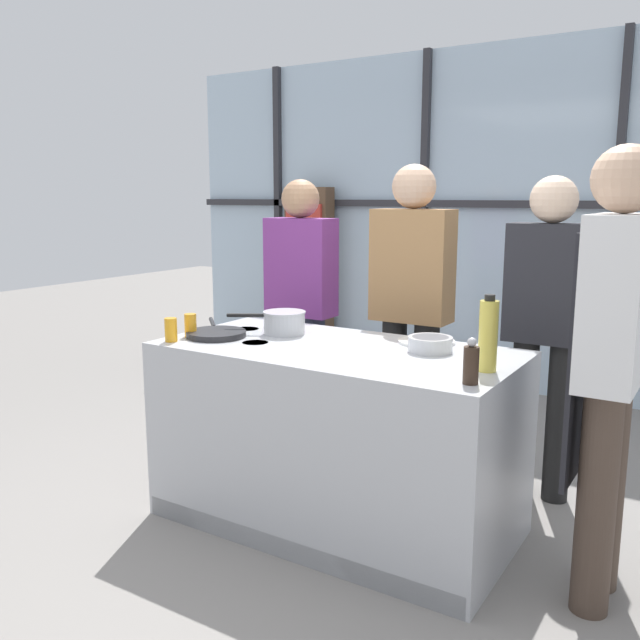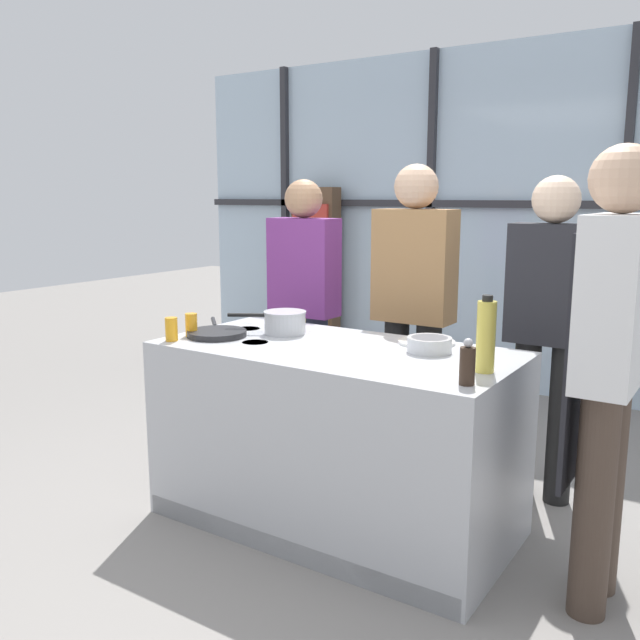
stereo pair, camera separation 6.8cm
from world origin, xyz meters
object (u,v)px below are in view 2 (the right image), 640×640
(spectator_far_left, at_px, (304,297))
(juice_glass_far, at_px, (191,325))
(spectator_center_right, at_px, (549,319))
(spectator_center_left, at_px, (414,300))
(saucepan, at_px, (284,322))
(oil_bottle, at_px, (486,336))
(pepper_grinder, at_px, (467,364))
(chef, at_px, (609,354))
(frying_pan, at_px, (217,333))
(juice_glass_near, at_px, (171,329))
(white_plate, at_px, (426,342))
(mixing_bowl, at_px, (429,344))

(spectator_far_left, xyz_separation_m, juice_glass_far, (0.01, -1.04, -0.02))
(spectator_center_right, bearing_deg, spectator_center_left, 0.00)
(saucepan, height_order, oil_bottle, oil_bottle)
(oil_bottle, bearing_deg, pepper_grinder, -87.41)
(spectator_center_left, bearing_deg, chef, 145.24)
(chef, height_order, spectator_center_right, chef)
(chef, xyz_separation_m, frying_pan, (-1.86, -0.12, -0.11))
(frying_pan, relative_size, juice_glass_far, 3.74)
(spectator_far_left, bearing_deg, pepper_grinder, 143.74)
(spectator_center_right, relative_size, pepper_grinder, 9.40)
(frying_pan, xyz_separation_m, pepper_grinder, (1.41, -0.16, 0.06))
(spectator_center_left, distance_m, oil_bottle, 1.18)
(pepper_grinder, height_order, juice_glass_near, pepper_grinder)
(white_plate, xyz_separation_m, oil_bottle, (0.43, -0.37, 0.14))
(saucepan, bearing_deg, pepper_grinder, -19.09)
(spectator_far_left, distance_m, juice_glass_near, 1.18)
(spectator_far_left, relative_size, spectator_center_left, 0.96)
(spectator_center_left, relative_size, juice_glass_far, 15.14)
(oil_bottle, bearing_deg, white_plate, 139.14)
(chef, distance_m, white_plate, 0.94)
(spectator_center_right, height_order, white_plate, spectator_center_right)
(saucepan, distance_m, juice_glass_far, 0.48)
(spectator_far_left, height_order, white_plate, spectator_far_left)
(frying_pan, height_order, saucepan, saucepan)
(spectator_far_left, relative_size, pepper_grinder, 9.40)
(chef, relative_size, juice_glass_near, 15.24)
(pepper_grinder, bearing_deg, spectator_center_left, 124.20)
(spectator_far_left, distance_m, oil_bottle, 1.77)
(juice_glass_far, bearing_deg, white_plate, 24.91)
(spectator_far_left, relative_size, mixing_bowl, 8.31)
(frying_pan, height_order, mixing_bowl, mixing_bowl)
(white_plate, xyz_separation_m, pepper_grinder, (0.44, -0.59, 0.07))
(saucepan, bearing_deg, spectator_center_left, 61.60)
(saucepan, height_order, juice_glass_near, same)
(pepper_grinder, xyz_separation_m, juice_glass_far, (-1.52, 0.09, -0.02))
(frying_pan, bearing_deg, chef, 3.83)
(spectator_center_right, bearing_deg, juice_glass_far, 34.24)
(spectator_center_right, distance_m, white_plate, 0.70)
(white_plate, distance_m, oil_bottle, 0.58)
(spectator_center_right, height_order, frying_pan, spectator_center_right)
(spectator_far_left, bearing_deg, spectator_center_left, -180.00)
(chef, bearing_deg, oil_bottle, 97.66)
(spectator_center_left, relative_size, saucepan, 4.76)
(pepper_grinder, relative_size, juice_glass_near, 1.54)
(white_plate, bearing_deg, juice_glass_near, -149.30)
(chef, height_order, spectator_far_left, chef)
(spectator_far_left, distance_m, frying_pan, 0.98)
(juice_glass_far, bearing_deg, spectator_center_right, 34.24)
(spectator_center_right, distance_m, juice_glass_far, 1.84)
(frying_pan, height_order, pepper_grinder, pepper_grinder)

